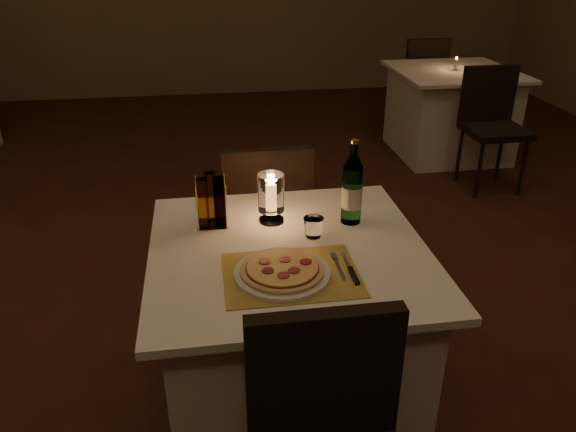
{
  "coord_description": "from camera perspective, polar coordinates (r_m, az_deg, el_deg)",
  "views": [
    {
      "loc": [
        -0.02,
        -1.99,
        1.75
      ],
      "look_at": [
        0.25,
        -0.23,
        0.86
      ],
      "focal_mm": 35.0,
      "sensor_mm": 36.0,
      "label": 1
    }
  ],
  "objects": [
    {
      "name": "cruet_caddy",
      "position": [
        2.16,
        -7.8,
        1.36
      ],
      "size": [
        0.12,
        0.12,
        0.21
      ],
      "color": "white",
      "rests_on": "main_table"
    },
    {
      "name": "neighbor_chair_rb",
      "position": [
        5.78,
        13.46,
        13.83
      ],
      "size": [
        0.42,
        0.42,
        0.9
      ],
      "color": "black",
      "rests_on": "ground"
    },
    {
      "name": "tumbler",
      "position": [
        2.09,
        2.6,
        -1.15
      ],
      "size": [
        0.08,
        0.08,
        0.08
      ],
      "primitive_type": null,
      "color": "white",
      "rests_on": "main_table"
    },
    {
      "name": "floor",
      "position": [
        2.66,
        -6.43,
        -15.16
      ],
      "size": [
        8.0,
        10.0,
        0.02
      ],
      "primitive_type": "cube",
      "color": "#432015",
      "rests_on": "ground"
    },
    {
      "name": "neighbor_candle_right",
      "position": [
        5.09,
        16.69,
        14.57
      ],
      "size": [
        0.03,
        0.03,
        0.11
      ],
      "color": "white",
      "rests_on": "neighbor_table_right"
    },
    {
      "name": "neighbor_chair_ra",
      "position": [
        4.52,
        19.97,
        9.56
      ],
      "size": [
        0.42,
        0.42,
        0.9
      ],
      "color": "black",
      "rests_on": "ground"
    },
    {
      "name": "pizza",
      "position": [
        1.86,
        -0.59,
        -5.4
      ],
      "size": [
        0.28,
        0.28,
        0.02
      ],
      "color": "#D8B77F",
      "rests_on": "plate"
    },
    {
      "name": "main_table",
      "position": [
        2.23,
        0.08,
        -11.46
      ],
      "size": [
        1.0,
        1.0,
        0.74
      ],
      "color": "white",
      "rests_on": "ground"
    },
    {
      "name": "placemat",
      "position": [
        1.87,
        0.33,
        -5.98
      ],
      "size": [
        0.45,
        0.34,
        0.0
      ],
      "primitive_type": "cube",
      "color": "gold",
      "rests_on": "main_table"
    },
    {
      "name": "chair_far",
      "position": [
        2.74,
        -2.21,
        0.58
      ],
      "size": [
        0.42,
        0.42,
        0.9
      ],
      "color": "black",
      "rests_on": "ground"
    },
    {
      "name": "neighbor_table_right",
      "position": [
        5.18,
        16.1,
        10.1
      ],
      "size": [
        1.0,
        1.0,
        0.74
      ],
      "color": "white",
      "rests_on": "ground"
    },
    {
      "name": "water_bottle",
      "position": [
        2.17,
        6.54,
        2.66
      ],
      "size": [
        0.08,
        0.08,
        0.34
      ],
      "color": "#5EAF6A",
      "rests_on": "main_table"
    },
    {
      "name": "plate",
      "position": [
        1.86,
        -0.59,
        -5.82
      ],
      "size": [
        0.32,
        0.32,
        0.01
      ],
      "primitive_type": "cylinder",
      "color": "white",
      "rests_on": "placemat"
    },
    {
      "name": "fork",
      "position": [
        1.93,
        5.04,
        -4.93
      ],
      "size": [
        0.02,
        0.18,
        0.0
      ],
      "color": "silver",
      "rests_on": "placemat"
    },
    {
      "name": "knife",
      "position": [
        1.88,
        6.51,
        -5.7
      ],
      "size": [
        0.02,
        0.22,
        0.01
      ],
      "color": "black",
      "rests_on": "placemat"
    },
    {
      "name": "hurricane_candle",
      "position": [
        2.17,
        -1.73,
        2.21
      ],
      "size": [
        0.1,
        0.1,
        0.2
      ],
      "color": "white",
      "rests_on": "main_table"
    }
  ]
}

